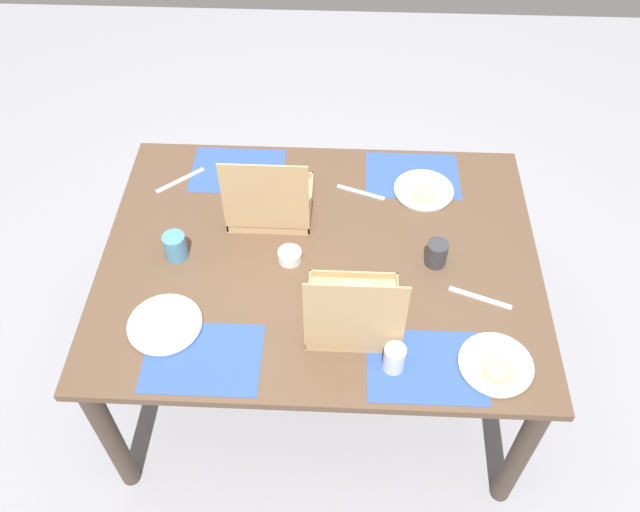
% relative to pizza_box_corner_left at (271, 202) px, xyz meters
% --- Properties ---
extents(ground_plane, '(6.00, 6.00, 0.00)m').
position_rel_pizza_box_corner_left_xyz_m(ground_plane, '(-0.19, 0.21, -0.78)').
color(ground_plane, gray).
extents(dining_table, '(1.52, 1.16, 0.73)m').
position_rel_pizza_box_corner_left_xyz_m(dining_table, '(-0.19, 0.21, -0.14)').
color(dining_table, '#3F3328').
rests_on(dining_table, ground_plane).
extents(placemat_near_left, '(0.36, 0.26, 0.00)m').
position_rel_pizza_box_corner_left_xyz_m(placemat_near_left, '(-0.53, -0.22, -0.05)').
color(placemat_near_left, '#2D4C9E').
rests_on(placemat_near_left, dining_table).
extents(placemat_near_right, '(0.36, 0.26, 0.00)m').
position_rel_pizza_box_corner_left_xyz_m(placemat_near_right, '(0.15, -0.22, -0.05)').
color(placemat_near_right, '#2D4C9E').
rests_on(placemat_near_right, dining_table).
extents(placemat_far_left, '(0.36, 0.26, 0.00)m').
position_rel_pizza_box_corner_left_xyz_m(placemat_far_left, '(-0.53, 0.64, -0.05)').
color(placemat_far_left, '#2D4C9E').
rests_on(placemat_far_left, dining_table).
extents(placemat_far_right, '(0.36, 0.26, 0.00)m').
position_rel_pizza_box_corner_left_xyz_m(placemat_far_right, '(0.15, 0.64, -0.05)').
color(placemat_far_right, '#2D4C9E').
rests_on(placemat_far_right, dining_table).
extents(pizza_box_corner_left, '(0.30, 0.31, 0.33)m').
position_rel_pizza_box_corner_left_xyz_m(pizza_box_corner_left, '(0.00, 0.00, 0.00)').
color(pizza_box_corner_left, tan).
rests_on(pizza_box_corner_left, dining_table).
extents(pizza_box_corner_right, '(0.30, 0.30, 0.33)m').
position_rel_pizza_box_corner_left_xyz_m(pizza_box_corner_right, '(-0.31, 0.48, -0.00)').
color(pizza_box_corner_right, tan).
rests_on(pizza_box_corner_right, dining_table).
extents(plate_near_right, '(0.23, 0.23, 0.03)m').
position_rel_pizza_box_corner_left_xyz_m(plate_near_right, '(-0.74, 0.63, -0.04)').
color(plate_near_right, white).
rests_on(plate_near_right, dining_table).
extents(plate_near_left, '(0.23, 0.23, 0.03)m').
position_rel_pizza_box_corner_left_xyz_m(plate_near_left, '(-0.57, -0.12, -0.04)').
color(plate_near_left, white).
rests_on(plate_near_left, dining_table).
extents(plate_far_right, '(0.24, 0.24, 0.02)m').
position_rel_pizza_box_corner_left_xyz_m(plate_far_right, '(0.29, 0.53, -0.04)').
color(plate_far_right, white).
rests_on(plate_far_right, dining_table).
extents(cup_clear_left, '(0.07, 0.07, 0.09)m').
position_rel_pizza_box_corner_left_xyz_m(cup_clear_left, '(-0.59, 0.22, -0.00)').
color(cup_clear_left, '#333338').
rests_on(cup_clear_left, dining_table).
extents(cup_spare, '(0.07, 0.07, 0.09)m').
position_rel_pizza_box_corner_left_xyz_m(cup_spare, '(-0.43, 0.64, -0.00)').
color(cup_spare, silver).
rests_on(cup_spare, dining_table).
extents(cup_dark, '(0.08, 0.08, 0.10)m').
position_rel_pizza_box_corner_left_xyz_m(cup_dark, '(0.31, 0.23, -0.00)').
color(cup_dark, teal).
rests_on(cup_dark, dining_table).
extents(condiment_bowl, '(0.08, 0.08, 0.04)m').
position_rel_pizza_box_corner_left_xyz_m(condiment_bowl, '(-0.09, 0.23, -0.03)').
color(condiment_bowl, white).
rests_on(condiment_bowl, dining_table).
extents(fork_by_far_right, '(0.18, 0.08, 0.00)m').
position_rel_pizza_box_corner_left_xyz_m(fork_by_far_right, '(-0.33, -0.11, -0.05)').
color(fork_by_far_right, '#B7B7BC').
rests_on(fork_by_far_right, dining_table).
extents(knife_by_far_left, '(0.17, 0.15, 0.00)m').
position_rel_pizza_box_corner_left_xyz_m(knife_by_far_left, '(0.37, -0.15, -0.05)').
color(knife_by_far_left, '#B7B7BC').
rests_on(knife_by_far_left, dining_table).
extents(knife_by_near_right, '(0.20, 0.09, 0.00)m').
position_rel_pizza_box_corner_left_xyz_m(knife_by_near_right, '(-0.72, 0.37, -0.05)').
color(knife_by_near_right, '#B7B7BC').
rests_on(knife_by_near_right, dining_table).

